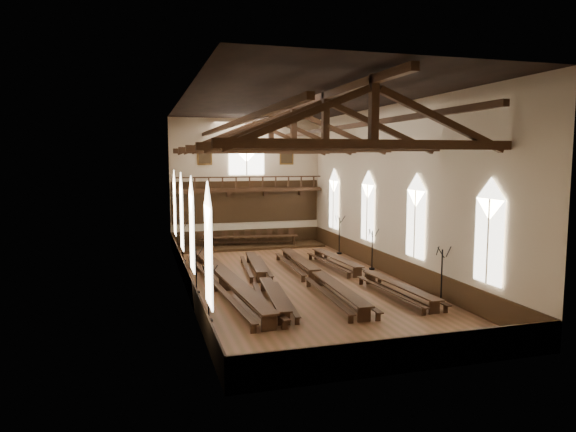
% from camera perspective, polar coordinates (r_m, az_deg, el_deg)
% --- Properties ---
extents(ground, '(26.00, 26.00, 0.00)m').
position_cam_1_polar(ground, '(29.21, 0.61, -7.22)').
color(ground, brown).
rests_on(ground, ground).
extents(room_walls, '(26.00, 26.00, 26.00)m').
position_cam_1_polar(room_walls, '(28.39, 0.63, 5.56)').
color(room_walls, '#C0AE91').
rests_on(room_walls, ground).
extents(wainscot_band, '(12.00, 26.00, 1.20)m').
position_cam_1_polar(wainscot_band, '(29.08, 0.61, -6.07)').
color(wainscot_band, '#372110').
rests_on(wainscot_band, ground).
extents(side_windows, '(11.85, 19.80, 4.50)m').
position_cam_1_polar(side_windows, '(28.56, 0.62, 0.10)').
color(side_windows, white).
rests_on(side_windows, room_walls).
extents(end_window, '(2.80, 0.12, 3.80)m').
position_cam_1_polar(end_window, '(40.91, -4.64, 6.88)').
color(end_window, white).
rests_on(end_window, room_walls).
extents(minstrels_gallery, '(11.80, 1.24, 3.70)m').
position_cam_1_polar(minstrels_gallery, '(40.78, -4.53, 2.22)').
color(minstrels_gallery, '#3C2213').
rests_on(minstrels_gallery, room_walls).
extents(portraits, '(7.75, 0.09, 1.45)m').
position_cam_1_polar(portraits, '(40.90, -4.63, 6.71)').
color(portraits, brown).
rests_on(portraits, room_walls).
extents(roof_trusses, '(11.70, 25.70, 2.80)m').
position_cam_1_polar(roof_trusses, '(28.42, 0.63, 9.10)').
color(roof_trusses, '#3C2213').
rests_on(roof_trusses, room_walls).
extents(refectory_row_a, '(2.20, 14.99, 0.80)m').
position_cam_1_polar(refectory_row_a, '(27.47, -6.92, -6.89)').
color(refectory_row_a, '#3C2213').
rests_on(refectory_row_a, ground).
extents(refectory_row_b, '(1.98, 13.71, 0.67)m').
position_cam_1_polar(refectory_row_b, '(27.84, -2.68, -6.88)').
color(refectory_row_b, '#3C2213').
rests_on(refectory_row_b, ground).
extents(refectory_row_c, '(1.78, 14.40, 0.74)m').
position_cam_1_polar(refectory_row_c, '(28.48, 3.22, -6.46)').
color(refectory_row_c, '#3C2213').
rests_on(refectory_row_c, ground).
extents(refectory_row_d, '(1.78, 13.93, 0.69)m').
position_cam_1_polar(refectory_row_d, '(29.44, 8.41, -6.17)').
color(refectory_row_d, '#3C2213').
rests_on(refectory_row_d, ground).
extents(dais, '(11.40, 2.85, 0.19)m').
position_cam_1_polar(dais, '(40.00, -4.27, -3.37)').
color(dais, '#372110').
rests_on(dais, ground).
extents(high_table, '(7.53, 1.80, 0.70)m').
position_cam_1_polar(high_table, '(39.89, -4.27, -2.39)').
color(high_table, '#3C2213').
rests_on(high_table, dais).
extents(high_chairs, '(7.67, 0.48, 1.04)m').
position_cam_1_polar(high_chairs, '(40.61, -4.49, -2.27)').
color(high_chairs, '#3C2213').
rests_on(high_chairs, dais).
extents(candelabrum_left_near, '(0.66, 0.74, 2.42)m').
position_cam_1_polar(candelabrum_left_near, '(22.27, -8.82, -9.70)').
color(candelabrum_left_near, black).
rests_on(candelabrum_left_near, ground).
extents(candelabrum_left_mid, '(0.74, 0.70, 2.44)m').
position_cam_1_polar(candelabrum_left_mid, '(26.89, -10.15, -6.90)').
color(candelabrum_left_mid, black).
rests_on(candelabrum_left_mid, ground).
extents(candelabrum_left_far, '(0.75, 0.87, 2.83)m').
position_cam_1_polar(candelabrum_left_far, '(35.16, -11.62, -3.58)').
color(candelabrum_left_far, black).
rests_on(candelabrum_left_far, ground).
extents(candelabrum_right_near, '(0.81, 0.81, 2.73)m').
position_cam_1_polar(candelabrum_right_near, '(25.85, 16.66, -7.41)').
color(candelabrum_right_near, black).
rests_on(candelabrum_right_near, ground).
extents(candelabrum_right_mid, '(0.75, 0.77, 2.56)m').
position_cam_1_polar(candelabrum_right_mid, '(32.37, 9.32, -4.54)').
color(candelabrum_right_mid, black).
rests_on(candelabrum_right_mid, ground).
extents(candelabrum_right_far, '(0.78, 0.86, 2.81)m').
position_cam_1_polar(candelabrum_right_far, '(37.28, 5.71, -2.92)').
color(candelabrum_right_far, black).
rests_on(candelabrum_right_far, ground).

